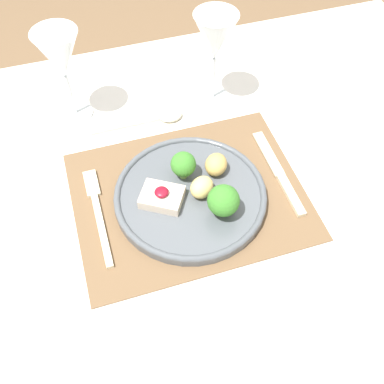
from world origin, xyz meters
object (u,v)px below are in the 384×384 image
Objects in this scene: dinner_plate at (194,193)px; wine_glass_near at (215,40)px; spoon at (160,117)px; wine_glass_far at (60,58)px; fork at (97,209)px; knife at (281,177)px.

wine_glass_near is (0.12, 0.25, 0.13)m from dinner_plate.
spoon is 0.23m from wine_glass_far.
fork is 1.00× the size of knife.
dinner_plate reaches higher than knife.
spoon is 0.98× the size of wine_glass_far.
wine_glass_near is at bearing 37.11° from fork.
wine_glass_near reaches higher than knife.
knife is 1.07× the size of wine_glass_far.
dinner_plate is at bearing -115.87° from wine_glass_near.
knife is 0.47m from wine_glass_far.
wine_glass_near is at bearing 100.26° from knife.
fork is at bearing -89.93° from wine_glass_far.
spoon is 0.19m from wine_glass_near.
wine_glass_far reaches higher than knife.
wine_glass_far is at bearing 138.53° from knife.
wine_glass_near is (-0.05, 0.25, 0.14)m from knife.
knife is 1.09× the size of spoon.
spoon is (-0.18, 0.22, -0.00)m from knife.
spoon is at bearing 127.40° from knife.
wine_glass_near is at bearing -7.58° from wine_glass_far.
spoon reaches higher than knife.
dinner_plate is at bearing 177.66° from knife.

